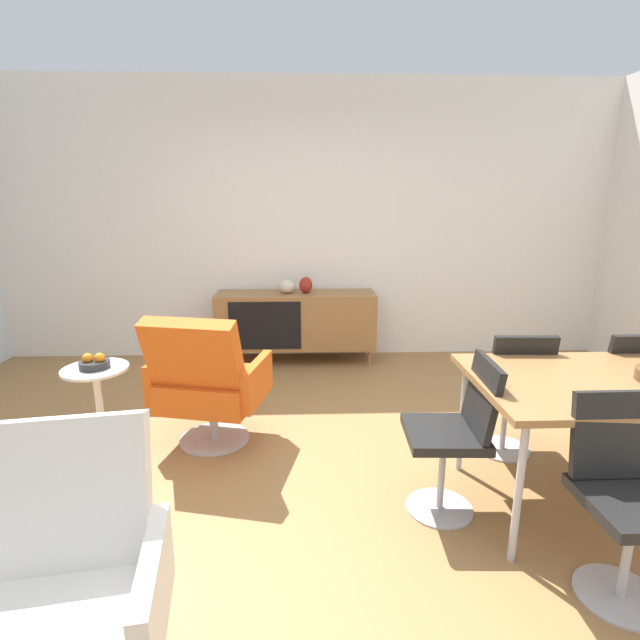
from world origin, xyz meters
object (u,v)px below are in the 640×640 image
at_px(vase_cobalt, 306,285).
at_px(vase_sculptural_dark, 287,286).
at_px(dining_chair_back_left, 512,388).
at_px(dining_chair_near_window, 456,430).
at_px(lounge_chair_red, 207,381).
at_px(dining_table, 629,387).
at_px(sideboard, 296,320).
at_px(armchair_black_shell, 46,589).
at_px(fruit_bowl, 94,363).
at_px(dining_chair_front_left, 627,491).
at_px(side_table_round, 98,395).
at_px(dining_chair_back_right, 619,386).

distance_m(vase_cobalt, vase_sculptural_dark, 0.19).
bearing_deg(vase_cobalt, dining_chair_back_left, -56.07).
xyz_separation_m(vase_cobalt, dining_chair_near_window, (0.77, -2.50, -0.33)).
bearing_deg(lounge_chair_red, dining_table, -18.10).
relative_size(dining_chair_back_left, lounge_chair_red, 0.90).
xyz_separation_m(sideboard, dining_table, (1.76, -2.49, 0.26)).
relative_size(sideboard, armchair_black_shell, 1.69).
xyz_separation_m(dining_table, fruit_bowl, (-3.11, 0.89, -0.14)).
bearing_deg(vase_cobalt, sideboard, -178.97).
relative_size(dining_chair_near_window, dining_chair_back_left, 1.00).
distance_m(dining_table, dining_chair_front_left, 0.70).
bearing_deg(side_table_round, sideboard, 49.74).
bearing_deg(lounge_chair_red, side_table_round, 170.42).
height_order(dining_chair_near_window, dining_chair_back_right, same).
bearing_deg(lounge_chair_red, vase_cobalt, 68.71).
relative_size(vase_sculptural_dark, fruit_bowl, 0.85).
relative_size(dining_table, fruit_bowl, 8.00).
xyz_separation_m(dining_table, dining_chair_front_left, (-0.35, -0.56, -0.23)).
height_order(side_table_round, fruit_bowl, fruit_bowl).
distance_m(dining_chair_near_window, fruit_bowl, 2.40).
xyz_separation_m(dining_chair_back_left, fruit_bowl, (-2.76, 0.33, 0.09)).
xyz_separation_m(dining_chair_back_right, lounge_chair_red, (-2.68, 0.20, -0.00)).
bearing_deg(dining_table, sideboard, 125.21).
relative_size(sideboard, lounge_chair_red, 1.69).
distance_m(lounge_chair_red, fruit_bowl, 0.80).
bearing_deg(armchair_black_shell, dining_table, 21.69).
bearing_deg(fruit_bowl, vase_cobalt, 47.68).
relative_size(vase_sculptural_dark, dining_chair_near_window, 0.20).
relative_size(dining_chair_back_left, armchair_black_shell, 0.90).
relative_size(lounge_chair_red, armchair_black_shell, 1.00).
distance_m(dining_chair_back_left, lounge_chair_red, 1.99).
bearing_deg(sideboard, dining_chair_front_left, -65.23).
xyz_separation_m(vase_sculptural_dark, lounge_chair_red, (-0.49, -1.73, -0.32)).
distance_m(dining_chair_front_left, dining_chair_back_right, 1.32).
bearing_deg(vase_sculptural_dark, dining_table, -53.55).
bearing_deg(vase_cobalt, side_table_round, -132.34).
relative_size(vase_sculptural_dark, lounge_chair_red, 0.18).
height_order(dining_table, dining_chair_near_window, dining_chair_near_window).
height_order(sideboard, dining_chair_near_window, dining_chair_near_window).
bearing_deg(sideboard, dining_chair_back_right, -42.51).
bearing_deg(dining_chair_near_window, sideboard, 109.22).
bearing_deg(dining_chair_near_window, dining_table, 0.17).
distance_m(sideboard, dining_table, 3.06).
relative_size(vase_cobalt, dining_chair_back_left, 0.19).
bearing_deg(dining_chair_back_left, dining_chair_back_right, -0.00).
distance_m(lounge_chair_red, armchair_black_shell, 1.76).
xyz_separation_m(dining_chair_back_right, fruit_bowl, (-3.46, 0.33, 0.09)).
bearing_deg(dining_chair_front_left, dining_chair_back_right, 57.92).
bearing_deg(dining_table, lounge_chair_red, 161.90).
bearing_deg(dining_chair_front_left, vase_cobalt, 113.12).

